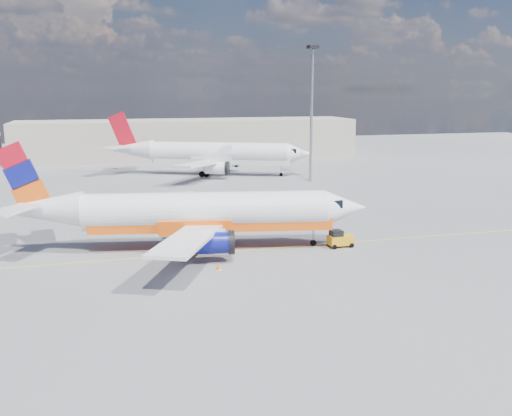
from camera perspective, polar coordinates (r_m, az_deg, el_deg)
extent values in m
plane|color=slate|center=(49.18, 0.90, -5.08)|extent=(240.00, 240.00, 0.00)
cube|color=yellow|center=(51.94, -0.02, -4.15)|extent=(70.00, 0.15, 0.01)
cube|color=#B1A998|center=(121.98, -6.73, 6.87)|extent=(70.00, 14.00, 8.00)
cylinder|color=white|center=(51.64, -5.02, -0.23)|extent=(21.99, 7.17, 3.36)
cone|color=white|center=(53.20, 8.95, 0.02)|extent=(4.49, 4.01, 3.36)
cone|color=white|center=(53.54, -20.55, -0.14)|extent=(7.38, 4.37, 3.19)
cube|color=black|center=(52.77, 7.51, 0.57)|extent=(2.06, 2.54, 0.69)
cube|color=#F3580F|center=(51.89, -4.45, -1.45)|extent=(21.89, 6.59, 1.19)
cube|color=white|center=(58.62, -6.47, 0.29)|extent=(3.93, 12.04, 0.79)
cube|color=white|center=(45.14, -6.86, -3.19)|extent=(7.75, 12.11, 0.79)
cylinder|color=navy|center=(56.38, -4.49, -1.10)|extent=(3.83, 2.48, 1.88)
cylinder|color=navy|center=(47.75, -4.37, -3.48)|extent=(3.83, 2.48, 1.88)
cylinder|color=black|center=(56.41, -2.89, -1.07)|extent=(0.86, 2.13, 2.08)
cylinder|color=black|center=(47.79, -2.47, -3.44)|extent=(0.86, 2.13, 2.08)
cube|color=#F3580F|center=(53.46, -22.31, 3.00)|extent=(4.62, 1.12, 6.17)
cube|color=white|center=(56.82, -21.20, 1.13)|extent=(2.82, 5.19, 0.18)
cube|color=white|center=(50.89, -23.13, -0.19)|extent=(4.25, 5.38, 0.18)
cylinder|color=#97979F|center=(53.09, 5.76, -2.49)|extent=(0.21, 0.21, 2.08)
cylinder|color=black|center=(53.33, 5.74, -3.49)|extent=(0.59, 0.33, 0.55)
cylinder|color=black|center=(54.70, -7.04, -2.94)|extent=(0.94, 0.53, 0.89)
cylinder|color=black|center=(50.13, -7.21, -4.32)|extent=(0.94, 0.53, 0.89)
cylinder|color=white|center=(96.65, -3.71, 5.53)|extent=(22.70, 12.21, 3.57)
cone|color=white|center=(94.99, 4.44, 5.41)|extent=(5.25, 4.92, 3.57)
cone|color=white|center=(100.65, -12.29, 5.75)|extent=(8.09, 5.97, 3.39)
cube|color=black|center=(95.01, 3.56, 5.77)|extent=(2.58, 2.92, 0.74)
cube|color=white|center=(96.69, -3.39, 4.82)|extent=(22.46, 11.63, 1.26)
cube|color=white|center=(104.23, -3.78, 5.46)|extent=(5.23, 12.97, 0.84)
cube|color=white|center=(89.95, -5.58, 4.43)|extent=(10.23, 12.12, 0.84)
cylinder|color=white|center=(101.39, -2.89, 4.73)|extent=(4.26, 3.30, 2.00)
cylinder|color=white|center=(92.19, -3.93, 4.01)|extent=(4.26, 3.30, 2.00)
cylinder|color=black|center=(101.11, -1.95, 4.72)|extent=(1.34, 2.24, 2.21)
cylinder|color=black|center=(91.87, -2.90, 3.99)|extent=(1.34, 2.24, 2.21)
cube|color=red|center=(100.92, -13.22, 7.55)|extent=(4.67, 2.19, 6.56)
cube|color=white|center=(104.26, -12.51, 6.31)|extent=(2.73, 5.42, 0.19)
cube|color=white|center=(98.00, -13.84, 5.92)|extent=(5.18, 5.49, 0.19)
cylinder|color=#97979F|center=(95.50, 2.53, 3.98)|extent=(0.25, 0.25, 2.21)
cylinder|color=black|center=(95.65, 2.52, 3.37)|extent=(0.64, 0.46, 0.59)
cylinder|color=black|center=(99.93, -4.59, 3.81)|extent=(1.03, 0.73, 0.95)
cylinder|color=black|center=(95.05, -5.22, 3.39)|extent=(1.03, 0.73, 0.95)
cylinder|color=black|center=(53.47, 7.30, -3.55)|extent=(0.44, 0.19, 0.43)
cylinder|color=black|center=(52.41, 7.86, -3.88)|extent=(0.44, 0.19, 0.43)
cylinder|color=black|center=(54.20, 8.97, -3.39)|extent=(0.44, 0.19, 0.43)
cylinder|color=black|center=(53.16, 9.55, -3.71)|extent=(0.44, 0.19, 0.43)
cube|color=orange|center=(53.19, 8.44, -3.18)|extent=(2.30, 1.30, 0.87)
cube|color=black|center=(52.83, 8.04, -2.50)|extent=(1.08, 1.08, 0.52)
cube|color=white|center=(46.28, -3.78, -6.17)|extent=(0.45, 0.45, 0.04)
cone|color=#FF640A|center=(46.18, -3.78, -5.80)|extent=(0.38, 0.38, 0.58)
cylinder|color=#97979F|center=(89.66, 5.56, 9.07)|extent=(0.44, 0.44, 20.22)
cube|color=black|center=(89.78, 5.70, 15.72)|extent=(1.52, 1.52, 0.51)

